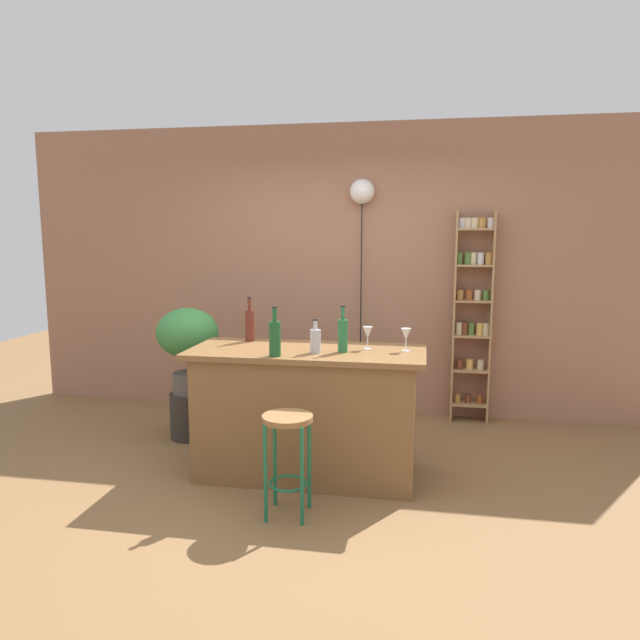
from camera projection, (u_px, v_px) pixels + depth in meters
name	position (u px, v px, depth m)	size (l,w,h in m)	color
ground	(299.00, 491.00, 4.05)	(12.00, 12.00, 0.00)	brown
back_wall	(340.00, 271.00, 5.74)	(6.40, 0.10, 2.80)	#9E6B51
kitchen_counter	(307.00, 412.00, 4.28)	(1.69, 0.72, 0.94)	brown
bar_stool	(288.00, 442.00, 3.64)	(0.32, 0.32, 0.65)	#196642
spice_shelf	(472.00, 310.00, 5.42)	(0.35, 0.18, 1.97)	#A87F51
plant_stool	(190.00, 415.00, 5.09)	(0.34, 0.34, 0.40)	#2D2823
potted_plant	(188.00, 339.00, 4.99)	(0.53, 0.48, 0.74)	#514C47
bottle_vinegar	(343.00, 335.00, 4.09)	(0.07, 0.07, 0.33)	#236638
bottle_olive_oil	(275.00, 337.00, 3.96)	(0.08, 0.08, 0.34)	#194C23
bottle_sauce_amber	(250.00, 324.00, 4.51)	(0.07, 0.07, 0.35)	#5B2319
bottle_soda_blue	(315.00, 340.00, 4.07)	(0.08, 0.08, 0.24)	#B2B2B7
wine_glass_left	(368.00, 333.00, 4.20)	(0.07, 0.07, 0.16)	silver
wine_glass_center	(406.00, 335.00, 4.13)	(0.07, 0.07, 0.16)	silver
pendant_globe_light	(362.00, 194.00, 5.49)	(0.23, 0.23, 2.27)	black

